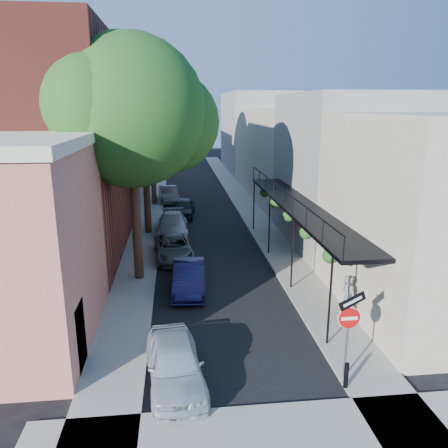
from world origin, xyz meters
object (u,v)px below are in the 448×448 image
object	(u,v)px
parked_car_f	(168,194)
pedestrian	(348,299)
bollard	(346,375)
oak_mid	(150,126)
parked_car_c	(174,248)
parked_car_d	(173,224)
parked_car_e	(183,208)
sign_post	(349,321)
parked_car_b	(189,277)
oak_near	(141,115)
oak_far	(156,106)
parked_car_a	(175,363)

from	to	relation	value
parked_car_f	pedestrian	size ratio (longest dim) A/B	2.17
bollard	pedestrian	distance (m)	4.33
oak_mid	parked_car_c	bearing A→B (deg)	-76.18
oak_mid	parked_car_f	xyz separation A→B (m)	(0.82, 9.91, -6.37)
parked_car_d	parked_car_e	size ratio (longest dim) A/B	1.15
sign_post	bollard	size ratio (longest dim) A/B	3.74
bollard	parked_car_b	distance (m)	9.02
sign_post	oak_mid	distance (m)	19.14
oak_near	parked_car_e	xyz separation A→B (m)	(1.97, 12.22, -7.18)
oak_near	parked_car_f	world-z (taller)	oak_near
parked_car_f	parked_car_c	bearing A→B (deg)	-95.28
parked_car_e	bollard	bearing A→B (deg)	-72.80
parked_car_e	parked_car_f	xyz separation A→B (m)	(-1.20, 5.66, -0.01)
oak_far	parked_car_d	world-z (taller)	oak_far
parked_car_d	parked_car_f	distance (m)	10.38
oak_mid	parked_car_a	xyz separation A→B (m)	(1.36, -16.81, -6.36)
parked_car_a	parked_car_d	xyz separation A→B (m)	(-0.12, 16.35, -0.01)
sign_post	parked_car_e	distance (m)	22.03
parked_car_c	parked_car_f	world-z (taller)	parked_car_f
sign_post	oak_near	bearing A→B (deg)	125.09
parked_car_c	parked_car_b	bearing A→B (deg)	-85.57
oak_near	parked_car_c	distance (m)	7.83
oak_near	parked_car_d	world-z (taller)	oak_near
parked_car_d	parked_car_f	bearing A→B (deg)	91.87
parked_car_f	parked_car_b	bearing A→B (deg)	-93.65
parked_car_f	bollard	bearing A→B (deg)	-85.67
parked_car_b	oak_far	bearing A→B (deg)	98.79
bollard	oak_near	size ratio (longest dim) A/B	0.07
parked_car_c	pedestrian	bearing A→B (deg)	-55.89
oak_far	parked_car_b	world-z (taller)	oak_far
parked_car_e	oak_far	bearing A→B (deg)	118.09
parked_car_d	bollard	bearing A→B (deg)	-73.74
oak_near	parked_car_a	xyz separation A→B (m)	(1.30, -8.84, -7.18)
oak_far	pedestrian	distance (m)	25.17
oak_mid	parked_car_f	distance (m)	11.81
parked_car_c	parked_car_d	distance (m)	4.87
sign_post	parked_car_e	bearing A→B (deg)	101.97
oak_near	oak_mid	distance (m)	8.01
sign_post	pedestrian	size ratio (longest dim) A/B	1.55
sign_post	pedestrian	world-z (taller)	sign_post
parked_car_a	parked_car_c	size ratio (longest dim) A/B	0.93
oak_mid	parked_car_d	distance (m)	6.51
parked_car_c	oak_far	bearing A→B (deg)	90.51
bollard	sign_post	bearing A→B (deg)	71.44
parked_car_e	oak_near	bearing A→B (deg)	-93.27
parked_car_b	pedestrian	bearing A→B (deg)	-30.00
parked_car_b	parked_car_c	distance (m)	4.59
sign_post	oak_mid	world-z (taller)	oak_mid
parked_car_b	parked_car_e	bearing A→B (deg)	92.89
oak_near	oak_mid	bearing A→B (deg)	90.37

